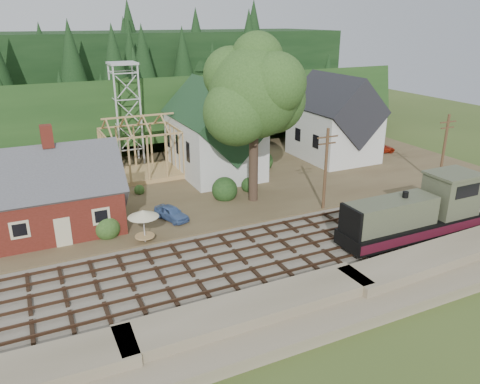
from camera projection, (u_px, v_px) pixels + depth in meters
name	position (u px, v px, depth m)	size (l,w,h in m)	color
ground	(288.00, 248.00, 37.22)	(140.00, 140.00, 0.00)	#384C1E
embankment	(356.00, 304.00, 30.03)	(64.00, 5.00, 1.60)	#7F7259
railroad_bed	(288.00, 248.00, 37.19)	(64.00, 11.00, 0.16)	#726B5B
village_flat	(205.00, 180.00, 52.38)	(64.00, 26.00, 0.30)	brown
hillside	(148.00, 136.00, 72.72)	(70.00, 28.00, 8.00)	#1E3F19
ridge	(125.00, 117.00, 86.25)	(80.00, 20.00, 12.00)	black
depot	(56.00, 197.00, 38.93)	(10.80, 7.41, 9.00)	#521B12
church	(215.00, 131.00, 52.85)	(8.40, 15.17, 13.00)	silver
farmhouse	(334.00, 123.00, 58.86)	(8.40, 10.80, 10.60)	silver
timber_frame	(141.00, 151.00, 52.25)	(8.20, 6.20, 6.99)	tan
lattice_tower	(124.00, 83.00, 54.96)	(3.20, 3.20, 12.12)	silver
big_tree	(255.00, 99.00, 43.05)	(10.90, 8.40, 14.70)	#38281E
telegraph_pole_near	(326.00, 168.00, 42.96)	(2.20, 0.28, 8.00)	#4C331E
telegraph_pole_far	(444.00, 150.00, 49.02)	(2.20, 0.28, 8.00)	#4C331E
locomotive	(417.00, 214.00, 38.09)	(12.85, 3.21, 5.11)	black
car_blue	(171.00, 213.00, 41.62)	(1.49, 3.70, 1.26)	#4F70AB
car_red	(380.00, 148.00, 62.53)	(1.81, 3.93, 1.09)	#A9230D
patio_set	(143.00, 215.00, 36.88)	(2.46, 2.46, 2.74)	silver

